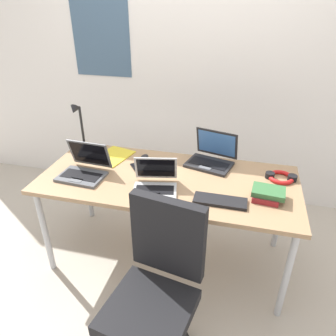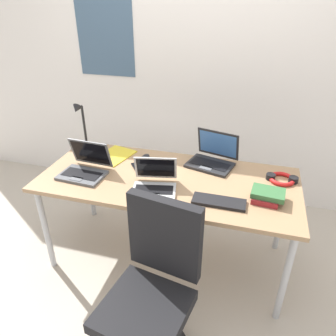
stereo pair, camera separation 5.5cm
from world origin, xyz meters
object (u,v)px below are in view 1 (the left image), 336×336
(laptop_center, at_px, (211,158))
(paper_folder_back_left, at_px, (113,156))
(external_keyboard, at_px, (220,201))
(headphones, at_px, (281,177))
(cell_phone, at_px, (137,167))
(book_stack, at_px, (267,194))
(computer_mouse, at_px, (144,157))
(laptop_back_left, at_px, (155,184))
(office_chair, at_px, (155,302))
(desk_lamp, at_px, (80,127))
(laptop_back_right, at_px, (84,169))

(laptop_center, relative_size, paper_folder_back_left, 1.25)
(external_keyboard, bearing_deg, headphones, 45.08)
(external_keyboard, relative_size, cell_phone, 2.43)
(book_stack, bearing_deg, laptop_center, 136.16)
(laptop_center, relative_size, external_keyboard, 1.17)
(cell_phone, distance_m, paper_folder_back_left, 0.28)
(cell_phone, bearing_deg, book_stack, -48.96)
(computer_mouse, xyz_separation_m, headphones, (1.02, -0.05, -0.00))
(laptop_back_left, xyz_separation_m, office_chair, (0.16, -0.59, -0.38))
(paper_folder_back_left, bearing_deg, laptop_center, 5.88)
(desk_lamp, xyz_separation_m, paper_folder_back_left, (0.30, -0.06, -0.19))
(laptop_center, bearing_deg, desk_lamp, -179.20)
(computer_mouse, bearing_deg, book_stack, -17.56)
(laptop_center, xyz_separation_m, computer_mouse, (-0.51, -0.06, -0.03))
(book_stack, distance_m, office_chair, 0.94)
(laptop_back_right, relative_size, office_chair, 0.34)
(external_keyboard, relative_size, computer_mouse, 3.44)
(laptop_back_left, height_order, computer_mouse, laptop_back_left)
(headphones, height_order, paper_folder_back_left, headphones)
(laptop_back_right, bearing_deg, laptop_back_left, -6.00)
(computer_mouse, relative_size, headphones, 0.45)
(laptop_back_right, distance_m, headphones, 1.39)
(laptop_center, relative_size, computer_mouse, 4.04)
(computer_mouse, bearing_deg, desk_lamp, 177.38)
(desk_lamp, bearing_deg, office_chair, -48.22)
(laptop_back_right, bearing_deg, book_stack, 0.42)
(headphones, bearing_deg, laptop_center, 167.42)
(desk_lamp, distance_m, headphones, 1.58)
(computer_mouse, height_order, headphones, headphones)
(laptop_back_left, xyz_separation_m, book_stack, (0.72, 0.07, -0.01))
(laptop_back_right, height_order, paper_folder_back_left, laptop_back_right)
(paper_folder_back_left, bearing_deg, office_chair, -57.13)
(laptop_center, distance_m, office_chair, 1.12)
(laptop_back_right, bearing_deg, laptop_center, 24.91)
(laptop_center, height_order, external_keyboard, laptop_center)
(desk_lamp, xyz_separation_m, book_stack, (1.47, -0.37, -0.16))
(headphones, bearing_deg, external_keyboard, -134.76)
(paper_folder_back_left, bearing_deg, external_keyboard, -25.12)
(book_stack, relative_size, office_chair, 0.22)
(laptop_center, height_order, headphones, laptop_center)
(laptop_back_right, xyz_separation_m, computer_mouse, (0.34, 0.34, -0.03))
(laptop_center, distance_m, external_keyboard, 0.51)
(book_stack, bearing_deg, external_keyboard, -158.67)
(laptop_center, bearing_deg, paper_folder_back_left, -174.12)
(external_keyboard, bearing_deg, laptop_back_right, 173.93)
(laptop_back_right, height_order, cell_phone, laptop_back_right)
(desk_lamp, distance_m, paper_folder_back_left, 0.36)
(computer_mouse, bearing_deg, headphones, -0.86)
(desk_lamp, xyz_separation_m, laptop_center, (1.07, 0.01, -0.15))
(external_keyboard, bearing_deg, laptop_back_left, 174.05)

